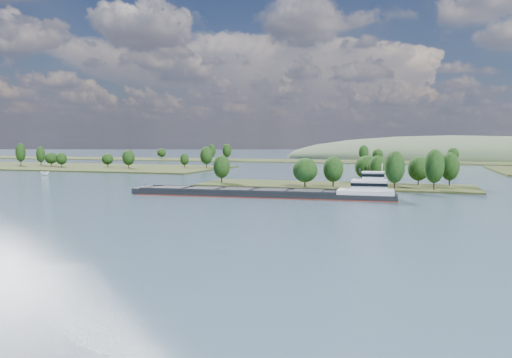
% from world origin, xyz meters
% --- Properties ---
extents(ground, '(1800.00, 1800.00, 0.00)m').
position_xyz_m(ground, '(0.00, 120.00, 0.00)').
color(ground, '#34465A').
rests_on(ground, ground).
extents(tree_island, '(100.00, 31.10, 14.69)m').
position_xyz_m(tree_island, '(6.94, 179.13, 4.03)').
color(tree_island, '#2A3417').
rests_on(tree_island, ground).
extents(left_bank, '(300.00, 80.00, 16.16)m').
position_xyz_m(left_bank, '(-228.64, 260.15, 0.90)').
color(left_bank, '#2A3417').
rests_on(left_bank, ground).
extents(back_shoreline, '(900.00, 60.00, 15.24)m').
position_xyz_m(back_shoreline, '(8.21, 399.74, 0.71)').
color(back_shoreline, '#2A3417').
rests_on(back_shoreline, ground).
extents(hill_west, '(320.00, 160.00, 44.00)m').
position_xyz_m(hill_west, '(60.00, 500.00, 0.00)').
color(hill_west, '#405339').
rests_on(hill_west, ground).
extents(cargo_barge, '(81.14, 14.44, 10.92)m').
position_xyz_m(cargo_barge, '(-10.06, 140.19, 1.38)').
color(cargo_barge, black).
rests_on(cargo_barge, ground).
extents(motorboat, '(5.85, 2.94, 2.16)m').
position_xyz_m(motorboat, '(-141.73, 194.25, 1.08)').
color(motorboat, white).
rests_on(motorboat, ground).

